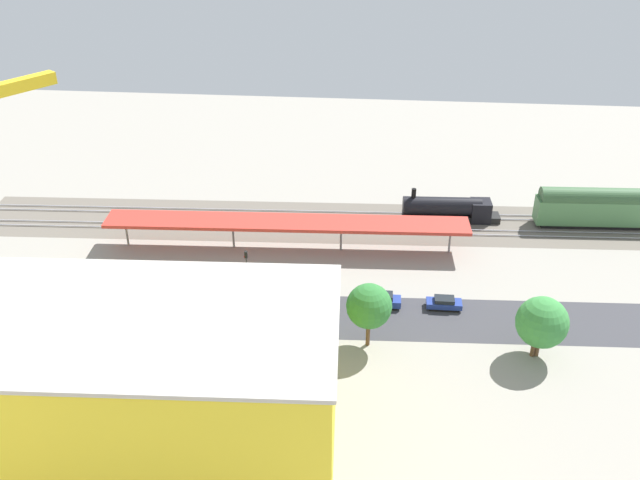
# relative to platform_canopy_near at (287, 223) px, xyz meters

# --- Properties ---
(ground_plane) EXTENTS (160.24, 160.24, 0.00)m
(ground_plane) POSITION_rel_platform_canopy_near_xyz_m (-2.15, 13.17, -4.18)
(ground_plane) COLOR gray
(ground_plane) RESTS_ON ground
(rail_bed) EXTENTS (100.62, 17.34, 0.01)m
(rail_bed) POSITION_rel_platform_canopy_near_xyz_m (-2.15, -8.23, -4.18)
(rail_bed) COLOR #665E54
(rail_bed) RESTS_ON ground
(street_asphalt) EXTENTS (100.44, 13.28, 0.01)m
(street_asphalt) POSITION_rel_platform_canopy_near_xyz_m (-2.15, 16.22, -4.18)
(street_asphalt) COLOR #38383D
(street_asphalt) RESTS_ON ground
(track_rails) EXTENTS (100.06, 10.91, 0.12)m
(track_rails) POSITION_rel_platform_canopy_near_xyz_m (-2.15, -8.23, -4.00)
(track_rails) COLOR #9E9EA8
(track_rails) RESTS_ON ground
(platform_canopy_near) EXTENTS (51.21, 7.12, 4.44)m
(platform_canopy_near) POSITION_rel_platform_canopy_near_xyz_m (0.00, 0.00, 0.00)
(platform_canopy_near) COLOR #B73328
(platform_canopy_near) RESTS_ON ground
(locomotive) EXTENTS (14.86, 3.41, 5.14)m
(locomotive) POSITION_rel_platform_canopy_near_xyz_m (-23.83, -10.75, -2.37)
(locomotive) COLOR black
(locomotive) RESTS_ON ground
(passenger_coach) EXTENTS (17.73, 3.84, 6.21)m
(passenger_coach) POSITION_rel_platform_canopy_near_xyz_m (-45.16, -10.75, -0.92)
(passenger_coach) COLOR black
(passenger_coach) RESTS_ON ground
(parked_car_0) EXTENTS (4.39, 1.82, 1.52)m
(parked_car_0) POSITION_rel_platform_canopy_near_xyz_m (-21.34, 12.90, -3.50)
(parked_car_0) COLOR black
(parked_car_0) RESTS_ON ground
(parked_car_1) EXTENTS (4.73, 1.86, 1.82)m
(parked_car_1) POSITION_rel_platform_canopy_near_xyz_m (-13.61, 13.11, -3.37)
(parked_car_1) COLOR black
(parked_car_1) RESTS_ON ground
(parked_car_2) EXTENTS (4.29, 1.92, 1.76)m
(parked_car_2) POSITION_rel_platform_canopy_near_xyz_m (-6.01, 12.88, -3.40)
(parked_car_2) COLOR black
(parked_car_2) RESTS_ON ground
(parked_car_3) EXTENTS (4.66, 2.06, 1.55)m
(parked_car_3) POSITION_rel_platform_canopy_near_xyz_m (1.68, 13.47, -3.49)
(parked_car_3) COLOR black
(parked_car_3) RESTS_ON ground
(parked_car_4) EXTENTS (4.77, 1.78, 1.81)m
(parked_car_4) POSITION_rel_platform_canopy_near_xyz_m (9.24, 12.75, -3.38)
(parked_car_4) COLOR black
(parked_car_4) RESTS_ON ground
(parked_car_5) EXTENTS (4.14, 1.90, 1.71)m
(parked_car_5) POSITION_rel_platform_canopy_near_xyz_m (16.92, 12.74, -3.42)
(parked_car_5) COLOR black
(parked_car_5) RESTS_ON ground
(construction_building) EXTENTS (37.54, 20.13, 14.55)m
(construction_building) POSITION_rel_platform_canopy_near_xyz_m (9.07, 38.20, 3.09)
(construction_building) COLOR yellow
(construction_building) RESTS_ON ground
(construction_roof_slab) EXTENTS (38.16, 20.75, 0.40)m
(construction_roof_slab) POSITION_rel_platform_canopy_near_xyz_m (9.07, 38.20, 10.57)
(construction_roof_slab) COLOR #B7B2A8
(construction_roof_slab) RESTS_ON construction_building
(box_truck_0) EXTENTS (10.15, 3.38, 3.68)m
(box_truck_0) POSITION_rel_platform_canopy_near_xyz_m (4.35, 22.75, -2.37)
(box_truck_0) COLOR black
(box_truck_0) RESTS_ON ground
(street_tree_0) EXTENTS (4.14, 4.14, 7.12)m
(street_tree_0) POSITION_rel_platform_canopy_near_xyz_m (-30.74, 21.38, 0.83)
(street_tree_0) COLOR brown
(street_tree_0) RESTS_ON ground
(street_tree_1) EXTENTS (5.31, 5.31, 7.90)m
(street_tree_1) POSITION_rel_platform_canopy_near_xyz_m (-2.93, 21.68, 1.05)
(street_tree_1) COLOR brown
(street_tree_1) RESTS_ON ground
(street_tree_2) EXTENTS (5.05, 5.05, 7.02)m
(street_tree_2) POSITION_rel_platform_canopy_near_xyz_m (12.00, 20.35, 0.30)
(street_tree_2) COLOR brown
(street_tree_2) RESTS_ON ground
(street_tree_3) EXTENTS (5.20, 5.20, 8.04)m
(street_tree_3) POSITION_rel_platform_canopy_near_xyz_m (-12.07, 21.05, 1.24)
(street_tree_3) COLOR brown
(street_tree_3) RESTS_ON ground
(street_tree_4) EXTENTS (5.82, 5.82, 7.52)m
(street_tree_4) POSITION_rel_platform_canopy_near_xyz_m (-31.20, 21.32, 0.42)
(street_tree_4) COLOR brown
(street_tree_4) RESTS_ON ground
(traffic_light) EXTENTS (0.50, 0.36, 6.31)m
(traffic_light) POSITION_rel_platform_canopy_near_xyz_m (3.55, 11.84, 0.01)
(traffic_light) COLOR #333333
(traffic_light) RESTS_ON ground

